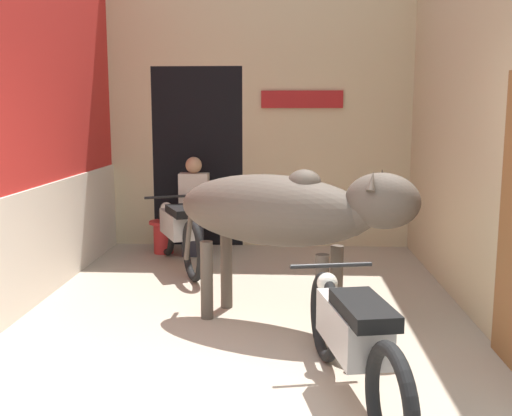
{
  "coord_description": "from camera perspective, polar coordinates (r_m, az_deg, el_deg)",
  "views": [
    {
      "loc": [
        0.37,
        -3.13,
        1.81
      ],
      "look_at": [
        0.09,
        2.18,
        0.95
      ],
      "focal_mm": 42.0,
      "sensor_mm": 36.0,
      "label": 1
    }
  ],
  "objects": [
    {
      "name": "plastic_stool",
      "position": [
        7.81,
        -8.81,
        -2.63
      ],
      "size": [
        0.36,
        0.36,
        0.42
      ],
      "color": "red",
      "rests_on": "ground_plane"
    },
    {
      "name": "wall_back_with_doorway",
      "position": [
        8.3,
        -2.05,
        8.01
      ],
      "size": [
        4.01,
        0.93,
        3.93
      ],
      "color": "#C6B289",
      "rests_on": "ground_plane"
    },
    {
      "name": "motorcycle_far",
      "position": [
        7.03,
        -7.42,
        -2.06
      ],
      "size": [
        0.91,
        1.81,
        0.78
      ],
      "color": "black",
      "rests_on": "ground_plane"
    },
    {
      "name": "cow",
      "position": [
        4.99,
        2.84,
        -0.34
      ],
      "size": [
        2.13,
        1.32,
        1.38
      ],
      "color": "#4C4238",
      "rests_on": "ground_plane"
    },
    {
      "name": "wall_left_shopfront",
      "position": [
        6.06,
        -21.24,
        9.43
      ],
      "size": [
        0.25,
        4.86,
        3.93
      ],
      "color": "red",
      "rests_on": "ground_plane"
    },
    {
      "name": "motorcycle_near",
      "position": [
        3.82,
        9.17,
        -11.95
      ],
      "size": [
        0.61,
        1.97,
        0.77
      ],
      "color": "black",
      "rests_on": "ground_plane"
    },
    {
      "name": "wall_right_with_door",
      "position": [
        5.77,
        20.62,
        9.89
      ],
      "size": [
        0.22,
        4.86,
        3.93
      ],
      "color": "#C6B289",
      "rests_on": "ground_plane"
    },
    {
      "name": "shopkeeper_seated",
      "position": [
        7.63,
        -5.94,
        0.43
      ],
      "size": [
        0.37,
        0.33,
        1.24
      ],
      "color": "#282833",
      "rests_on": "ground_plane"
    }
  ]
}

